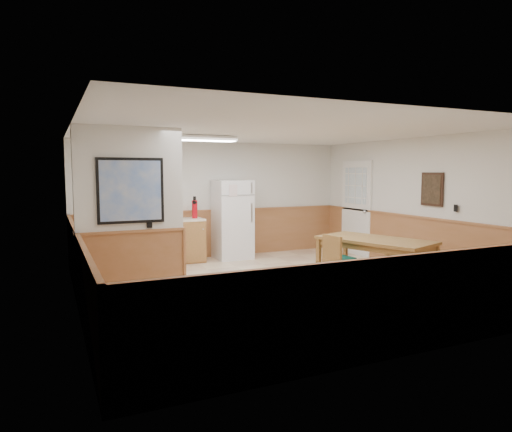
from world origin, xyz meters
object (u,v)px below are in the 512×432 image
fire_extinguisher (195,209)px  dining_table (375,244)px  soap_bottle (107,216)px  dining_chair (336,257)px  refrigerator (232,219)px  dining_bench (423,258)px

fire_extinguisher → dining_table: bearing=-76.1°
fire_extinguisher → soap_bottle: bearing=158.5°
fire_extinguisher → soap_bottle: 1.75m
dining_chair → soap_bottle: (-3.20, 3.01, 0.53)m
refrigerator → fire_extinguisher: refrigerator is taller
fire_extinguisher → soap_bottle: size_ratio=1.84×
dining_bench → fire_extinguisher: fire_extinguisher is taller
dining_bench → dining_chair: dining_chair is taller
dining_bench → dining_table: bearing=175.9°
fire_extinguisher → dining_chair: bearing=-85.9°
fire_extinguisher → soap_bottle: (-1.75, -0.00, -0.08)m
refrigerator → dining_chair: 3.08m
dining_bench → soap_bottle: soap_bottle is taller
dining_table → soap_bottle: (-3.93, 3.07, 0.36)m
dining_chair → fire_extinguisher: (-1.45, 3.02, 0.60)m
dining_table → refrigerator: bearing=94.2°
refrigerator → soap_bottle: refrigerator is taller
dining_table → dining_chair: 0.76m
refrigerator → soap_bottle: (-2.57, 0.02, 0.18)m
refrigerator → fire_extinguisher: 0.87m
refrigerator → fire_extinguisher: size_ratio=3.70×
refrigerator → soap_bottle: bearing=179.2°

